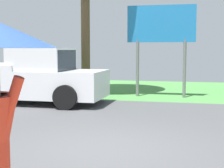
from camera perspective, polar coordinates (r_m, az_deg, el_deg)
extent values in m
cube|color=#4C4C4F|center=(8.65, 1.80, -6.97)|extent=(40.00, 8.00, 0.10)
cube|color=#4C8E45|center=(16.47, 7.42, -0.98)|extent=(40.00, 8.00, 0.10)
cylinder|color=#B22D1E|center=(3.07, -15.90, -2.82)|extent=(0.24, 0.09, 0.45)
cube|color=silver|center=(12.41, -13.21, 0.14)|extent=(5.20, 2.00, 0.90)
cube|color=silver|center=(12.14, -11.18, 3.61)|extent=(1.80, 1.84, 0.90)
cube|color=#2D3842|center=(11.81, -7.42, 3.62)|extent=(0.10, 1.70, 0.77)
cylinder|color=black|center=(12.72, -4.28, -0.95)|extent=(0.76, 0.28, 0.76)
cylinder|color=black|center=(10.85, -7.50, -2.13)|extent=(0.76, 0.28, 0.76)
cylinder|color=black|center=(14.13, -17.54, -0.54)|extent=(0.76, 0.28, 0.76)
cylinder|color=slate|center=(13.84, 4.14, 2.58)|extent=(0.12, 0.12, 2.20)
cylinder|color=slate|center=(13.67, 11.61, 2.44)|extent=(0.12, 0.12, 2.20)
cube|color=#1E72B2|center=(13.74, 7.95, 9.61)|extent=(2.60, 0.10, 1.40)
cylinder|color=brown|center=(14.50, -4.30, 7.86)|extent=(0.36, 0.36, 4.80)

